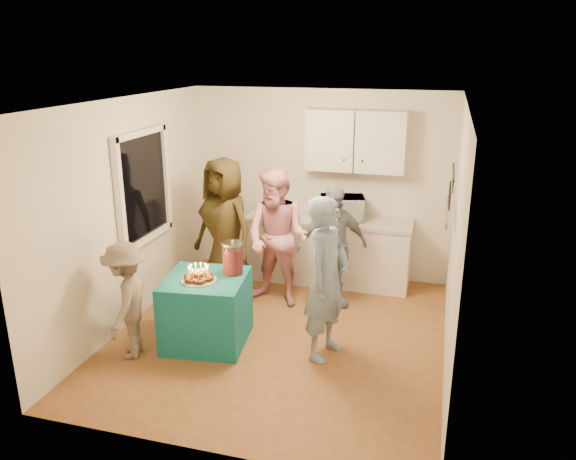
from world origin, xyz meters
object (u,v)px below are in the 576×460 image
(counter, at_px, (328,252))
(woman_back_left, at_px, (225,228))
(woman_back_right, at_px, (332,247))
(punch_jar, at_px, (233,259))
(man_birthday, at_px, (327,279))
(party_table, at_px, (207,310))
(woman_back_center, at_px, (277,238))
(child_near_left, at_px, (127,301))
(microwave, at_px, (342,208))

(counter, xyz_separation_m, woman_back_left, (-1.19, -0.81, 0.49))
(woman_back_left, distance_m, woman_back_right, 1.39)
(punch_jar, height_order, man_birthday, man_birthday)
(woman_back_right, bearing_deg, party_table, -162.30)
(punch_jar, bearing_deg, woman_back_center, 77.06)
(counter, distance_m, woman_back_center, 1.09)
(woman_back_right, bearing_deg, counter, 73.45)
(counter, distance_m, woman_back_left, 1.52)
(woman_back_center, height_order, child_near_left, woman_back_center)
(man_birthday, height_order, woman_back_center, woman_back_center)
(woman_back_left, bearing_deg, counter, 56.75)
(microwave, bearing_deg, child_near_left, -139.30)
(microwave, bearing_deg, party_table, -132.69)
(woman_back_right, bearing_deg, man_birthday, -112.39)
(woman_back_left, bearing_deg, microwave, 53.29)
(counter, relative_size, woman_back_left, 1.20)
(man_birthday, bearing_deg, counter, 26.45)
(party_table, distance_m, woman_back_right, 1.76)
(party_table, relative_size, woman_back_left, 0.46)
(man_birthday, xyz_separation_m, woman_back_center, (-0.85, 1.08, 0.01))
(man_birthday, height_order, woman_back_left, woman_back_left)
(punch_jar, bearing_deg, man_birthday, -6.36)
(woman_back_center, relative_size, child_near_left, 1.39)
(microwave, relative_size, woman_back_center, 0.33)
(microwave, height_order, woman_back_left, woman_back_left)
(party_table, height_order, woman_back_left, woman_back_left)
(woman_back_left, bearing_deg, punch_jar, -41.28)
(punch_jar, height_order, woman_back_center, woman_back_center)
(counter, distance_m, microwave, 0.66)
(woman_back_right, height_order, child_near_left, woman_back_right)
(counter, bearing_deg, man_birthday, -79.01)
(woman_back_center, xyz_separation_m, child_near_left, (-1.13, -1.64, -0.24))
(woman_back_left, bearing_deg, party_table, -55.55)
(punch_jar, distance_m, man_birthday, 1.08)
(counter, bearing_deg, microwave, 0.00)
(woman_back_right, xyz_separation_m, child_near_left, (-1.79, -1.77, -0.15))
(party_table, distance_m, woman_back_left, 1.36)
(woman_back_left, bearing_deg, man_birthday, -13.48)
(woman_back_left, height_order, woman_back_right, woman_back_left)
(man_birthday, relative_size, woman_back_center, 0.99)
(counter, xyz_separation_m, party_table, (-0.93, -2.03, -0.05))
(man_birthday, relative_size, woman_back_left, 0.94)
(counter, relative_size, woman_back_right, 1.41)
(counter, height_order, microwave, microwave)
(party_table, bearing_deg, woman_back_center, 68.10)
(counter, relative_size, child_near_left, 1.75)
(party_table, distance_m, punch_jar, 0.63)
(punch_jar, xyz_separation_m, woman_back_right, (0.88, 1.09, -0.15))
(party_table, relative_size, child_near_left, 0.68)
(microwave, distance_m, party_table, 2.41)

